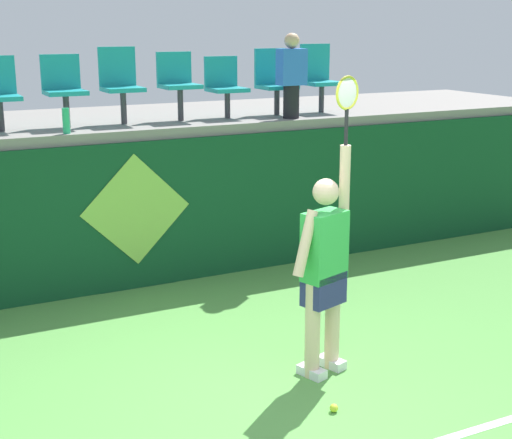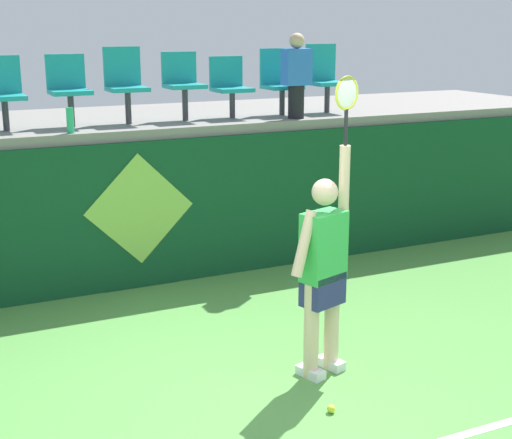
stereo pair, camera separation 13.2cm
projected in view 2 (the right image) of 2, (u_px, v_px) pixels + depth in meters
ground_plane at (286, 419)px, 5.77m from camera, size 40.00×40.00×0.00m
court_back_wall at (146, 213)px, 8.57m from camera, size 13.16×0.20×1.69m
spectator_platform at (113, 122)px, 9.46m from camera, size 13.16×2.64×0.12m
tennis_player at (324, 267)px, 6.30m from camera, size 0.73×0.36×2.54m
tennis_ball at (331, 409)px, 5.85m from camera, size 0.07×0.07×0.07m
water_bottle at (70, 120)px, 8.02m from camera, size 0.08×0.08×0.27m
stadium_chair_2 at (3, 90)px, 8.18m from camera, size 0.44×0.42×0.80m
stadium_chair_3 at (68, 86)px, 8.47m from camera, size 0.44×0.42×0.81m
stadium_chair_4 at (125, 81)px, 8.74m from camera, size 0.44×0.42×0.88m
stadium_chair_5 at (183, 81)px, 9.04m from camera, size 0.44×0.42×0.81m
stadium_chair_6 at (230, 84)px, 9.31m from camera, size 0.44×0.42×0.75m
stadium_chair_7 at (279, 79)px, 9.60m from camera, size 0.44×0.42×0.83m
stadium_chair_8 at (324, 76)px, 9.87m from camera, size 0.44×0.42×0.88m
spectator_0 at (296, 75)px, 9.18m from camera, size 0.34×0.20×1.03m
wall_signage_mount at (143, 287)px, 8.65m from camera, size 1.27×0.01×1.56m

